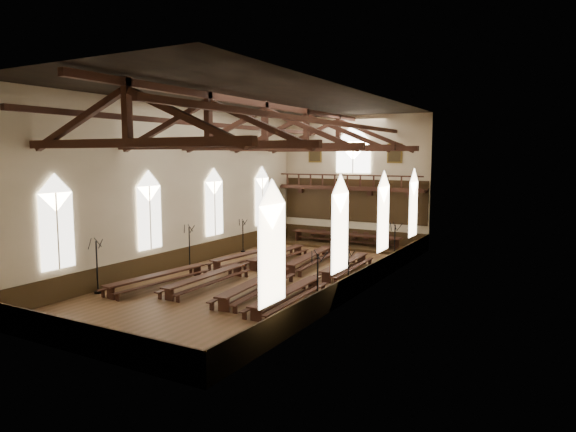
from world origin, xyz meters
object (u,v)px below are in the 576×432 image
Objects in this scene: refectory_row_b at (246,265)px; candelabrum_right_mid at (348,281)px; candelabrum_left_mid at (190,254)px; refectory_row_a at (208,265)px; high_table at (345,235)px; candelabrum_left_near at (97,277)px; refectory_row_c at (285,269)px; candelabrum_right_far at (394,253)px; dais at (345,246)px; refectory_row_d at (320,277)px; candelabrum_right_near at (318,294)px; candelabrum_left_far at (243,242)px.

candelabrum_right_mid reaches higher than refectory_row_b.
candelabrum_left_mid is at bearing -176.35° from refectory_row_b.
refectory_row_a is 1.59× the size of high_table.
candelabrum_left_near is 7.06m from candelabrum_left_mid.
candelabrum_right_mid reaches higher than high_table.
candelabrum_right_far reaches higher than refectory_row_c.
high_table is (-0.00, 0.00, 0.79)m from dais.
high_table is (1.56, 11.18, 0.39)m from refectory_row_b.
refectory_row_b is 2.67m from refectory_row_c.
candelabrum_right_far is (11.10, 6.35, 0.04)m from candelabrum_left_mid.
dais is 4.25× the size of candelabrum_left_mid.
candelabrum_left_near reaches higher than refectory_row_d.
candelabrum_right_far reaches higher than refectory_row_b.
candelabrum_left_near is at bearing -109.00° from refectory_row_a.
dais is at bearing 95.69° from refectory_row_c.
refectory_row_c reaches higher than refectory_row_b.
candelabrum_left_near is at bearing -90.00° from candelabrum_left_mid.
candelabrum_right_near is at bearing -34.16° from refectory_row_b.
candelabrum_left_near reaches higher than refectory_row_b.
candelabrum_right_far is (1.94, 6.67, 0.36)m from refectory_row_d.
refectory_row_a is 6.53m from candelabrum_left_near.
candelabrum_right_near is (11.10, -10.41, 0.13)m from candelabrum_left_far.
candelabrum_right_mid is at bearing -66.17° from dais.
candelabrum_right_mid is at bearing 28.44° from candelabrum_left_near.
refectory_row_c is 11.19m from dais.
candelabrum_right_far is (11.10, 0.49, 0.13)m from candelabrum_left_far.
candelabrum_right_far reaches higher than refectory_row_a.
candelabrum_left_near is 1.01× the size of candelabrum_right_near.
candelabrum_left_near is 11.38m from candelabrum_right_near.
refectory_row_b is 8.55m from candelabrum_right_near.
candelabrum_left_mid reaches higher than candelabrum_right_mid.
high_table is (-3.58, 11.75, 0.39)m from refectory_row_d.
candelabrum_right_near reaches higher than candelabrum_right_mid.
candelabrum_left_near is at bearing -132.23° from refectory_row_c.
high_table is 3.84× the size of candelabrum_right_mid.
candelabrum_left_mid is 11.99m from candelabrum_right_near.
refectory_row_d is 6.00× the size of candelabrum_right_mid.
refectory_row_b is 1.21× the size of dais.
candelabrum_left_far reaches higher than high_table.
candelabrum_right_near is (5.52, -15.98, -0.03)m from high_table.
candelabrum_left_mid is at bearing 174.58° from candelabrum_right_mid.
refectory_row_b is at bearing -54.33° from candelabrum_left_far.
candelabrum_left_mid is (-6.69, -0.31, 0.29)m from refectory_row_c.
dais is 4.06× the size of candelabrum_right_near.
refectory_row_a reaches higher than dais.
high_table is 3.68× the size of candelabrum_left_far.
dais is at bearing 44.90° from candelabrum_left_far.
refectory_row_c is (4.57, 1.21, 0.02)m from refectory_row_a.
refectory_row_d is 4.90× the size of candelabrum_right_near.
candelabrum_left_mid is at bearing -116.03° from dais.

